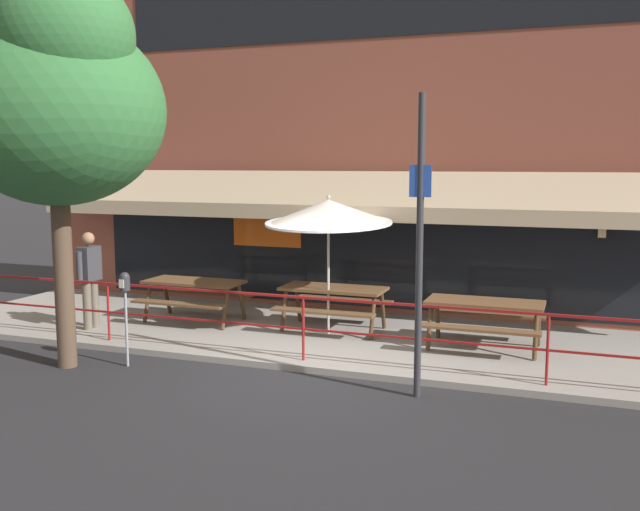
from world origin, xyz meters
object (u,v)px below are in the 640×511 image
picnic_table_left (194,289)px  picnic_table_centre (334,296)px  pedestrian_walking (90,275)px  parking_meter_near (125,290)px  picnic_table_right (485,311)px  street_sign_pole (420,244)px  street_tree_curbside (57,98)px  patio_umbrella_centre (328,213)px

picnic_table_left → picnic_table_centre: 2.64m
picnic_table_left → picnic_table_centre: size_ratio=1.00×
picnic_table_left → pedestrian_walking: size_ratio=1.05×
picnic_table_centre → parking_meter_near: bearing=-128.8°
pedestrian_walking → picnic_table_right: bearing=8.5°
street_sign_pole → street_tree_curbside: street_tree_curbside is taller
patio_umbrella_centre → street_tree_curbside: bearing=-135.7°
patio_umbrella_centre → parking_meter_near: patio_umbrella_centre is taller
picnic_table_right → picnic_table_centre: bearing=172.5°
picnic_table_left → street_tree_curbside: (-0.38, -2.98, 3.21)m
picnic_table_centre → picnic_table_left: bearing=-175.0°
street_sign_pole → street_tree_curbside: 5.47m
patio_umbrella_centre → pedestrian_walking: patio_umbrella_centre is taller
picnic_table_left → patio_umbrella_centre: 3.02m
picnic_table_right → street_tree_curbside: (-5.64, -2.86, 3.21)m
picnic_table_left → picnic_table_right: 5.26m
patio_umbrella_centre → pedestrian_walking: size_ratio=1.39×
picnic_table_right → street_tree_curbside: bearing=-153.1°
parking_meter_near → street_sign_pole: (4.36, 0.13, 0.85)m
patio_umbrella_centre → picnic_table_centre: bearing=90.0°
picnic_table_left → pedestrian_walking: bearing=-142.2°
street_sign_pole → picnic_table_right: bearing=77.0°
picnic_table_left → parking_meter_near: parking_meter_near is taller
picnic_table_centre → street_sign_pole: (2.09, -2.70, 1.29)m
pedestrian_walking → picnic_table_left: bearing=37.8°
patio_umbrella_centre → street_sign_pole: street_sign_pole is taller
picnic_table_right → street_sign_pole: street_sign_pole is taller
picnic_table_right → patio_umbrella_centre: bearing=178.3°
patio_umbrella_centre → street_sign_pole: 3.21m
picnic_table_right → street_tree_curbside: street_tree_curbside is taller
street_sign_pole → parking_meter_near: bearing=-178.3°
picnic_table_centre → patio_umbrella_centre: (-0.00, -0.27, 1.47)m
street_sign_pole → picnic_table_centre: bearing=127.7°
picnic_table_right → pedestrian_walking: size_ratio=1.05×
street_tree_curbside → picnic_table_right: bearing=26.9°
picnic_table_centre → patio_umbrella_centre: bearing=-90.0°
picnic_table_centre → street_tree_curbside: street_tree_curbside is taller
picnic_table_centre → patio_umbrella_centre: patio_umbrella_centre is taller
picnic_table_left → pedestrian_walking: pedestrian_walking is taller
patio_umbrella_centre → street_sign_pole: bearing=-49.3°
picnic_table_left → street_tree_curbside: street_tree_curbside is taller
picnic_table_left → street_sign_pole: street_sign_pole is taller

